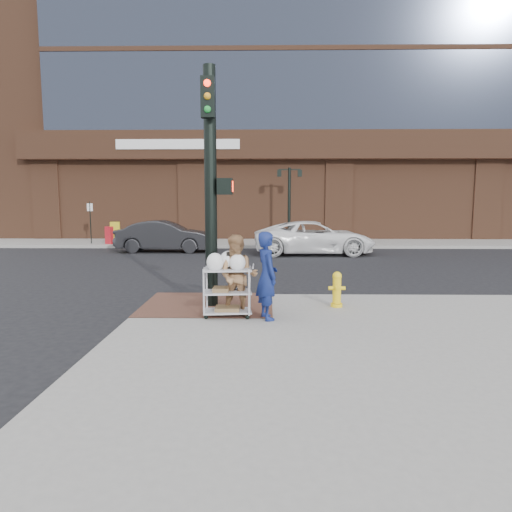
{
  "coord_description": "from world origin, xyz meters",
  "views": [
    {
      "loc": [
        0.62,
        -8.85,
        2.41
      ],
      "look_at": [
        0.46,
        0.64,
        1.25
      ],
      "focal_mm": 32.0,
      "sensor_mm": 36.0,
      "label": 1
    }
  ],
  "objects_px": {
    "utility_cart": "(227,287)",
    "pedestrian_tan": "(238,276)",
    "lamp_post": "(289,196)",
    "fire_hydrant": "(337,289)",
    "woman_blue": "(267,276)",
    "traffic_signal_pole": "(211,180)",
    "sedan_dark": "(165,236)",
    "minivan_white": "(314,238)"
  },
  "relations": [
    {
      "from": "traffic_signal_pole",
      "to": "sedan_dark",
      "type": "height_order",
      "value": "traffic_signal_pole"
    },
    {
      "from": "fire_hydrant",
      "to": "traffic_signal_pole",
      "type": "bearing_deg",
      "value": 178.97
    },
    {
      "from": "sedan_dark",
      "to": "minivan_white",
      "type": "bearing_deg",
      "value": -97.6
    },
    {
      "from": "lamp_post",
      "to": "fire_hydrant",
      "type": "distance_m",
      "value": 15.42
    },
    {
      "from": "lamp_post",
      "to": "minivan_white",
      "type": "relative_size",
      "value": 0.75
    },
    {
      "from": "traffic_signal_pole",
      "to": "pedestrian_tan",
      "type": "height_order",
      "value": "traffic_signal_pole"
    },
    {
      "from": "sedan_dark",
      "to": "lamp_post",
      "type": "bearing_deg",
      "value": -59.52
    },
    {
      "from": "utility_cart",
      "to": "traffic_signal_pole",
      "type": "bearing_deg",
      "value": 112.71
    },
    {
      "from": "pedestrian_tan",
      "to": "utility_cart",
      "type": "distance_m",
      "value": 0.31
    },
    {
      "from": "pedestrian_tan",
      "to": "utility_cart",
      "type": "xyz_separation_m",
      "value": [
        -0.21,
        0.01,
        -0.22
      ]
    },
    {
      "from": "traffic_signal_pole",
      "to": "minivan_white",
      "type": "bearing_deg",
      "value": 72.66
    },
    {
      "from": "woman_blue",
      "to": "fire_hydrant",
      "type": "distance_m",
      "value": 1.88
    },
    {
      "from": "woman_blue",
      "to": "sedan_dark",
      "type": "bearing_deg",
      "value": 2.22
    },
    {
      "from": "traffic_signal_pole",
      "to": "utility_cart",
      "type": "relative_size",
      "value": 3.91
    },
    {
      "from": "utility_cart",
      "to": "pedestrian_tan",
      "type": "bearing_deg",
      "value": -2.09
    },
    {
      "from": "pedestrian_tan",
      "to": "fire_hydrant",
      "type": "relative_size",
      "value": 2.11
    },
    {
      "from": "lamp_post",
      "to": "woman_blue",
      "type": "bearing_deg",
      "value": -94.62
    },
    {
      "from": "lamp_post",
      "to": "utility_cart",
      "type": "xyz_separation_m",
      "value": [
        -2.09,
        -16.16,
        -1.89
      ]
    },
    {
      "from": "fire_hydrant",
      "to": "minivan_white",
      "type": "bearing_deg",
      "value": 86.28
    },
    {
      "from": "lamp_post",
      "to": "pedestrian_tan",
      "type": "distance_m",
      "value": 16.36
    },
    {
      "from": "woman_blue",
      "to": "pedestrian_tan",
      "type": "relative_size",
      "value": 1.05
    },
    {
      "from": "traffic_signal_pole",
      "to": "fire_hydrant",
      "type": "xyz_separation_m",
      "value": [
        2.66,
        -0.05,
        -2.29
      ]
    },
    {
      "from": "woman_blue",
      "to": "minivan_white",
      "type": "distance_m",
      "value": 12.04
    },
    {
      "from": "pedestrian_tan",
      "to": "fire_hydrant",
      "type": "bearing_deg",
      "value": 29.93
    },
    {
      "from": "traffic_signal_pole",
      "to": "woman_blue",
      "type": "bearing_deg",
      "value": -43.08
    },
    {
      "from": "utility_cart",
      "to": "fire_hydrant",
      "type": "bearing_deg",
      "value": 21.31
    },
    {
      "from": "woman_blue",
      "to": "traffic_signal_pole",
      "type": "bearing_deg",
      "value": 28.84
    },
    {
      "from": "traffic_signal_pole",
      "to": "pedestrian_tan",
      "type": "bearing_deg",
      "value": -57.38
    },
    {
      "from": "pedestrian_tan",
      "to": "minivan_white",
      "type": "xyz_separation_m",
      "value": [
        2.76,
        11.69,
        -0.21
      ]
    },
    {
      "from": "sedan_dark",
      "to": "utility_cart",
      "type": "bearing_deg",
      "value": -162.72
    },
    {
      "from": "minivan_white",
      "to": "traffic_signal_pole",
      "type": "bearing_deg",
      "value": 161.79
    },
    {
      "from": "pedestrian_tan",
      "to": "minivan_white",
      "type": "height_order",
      "value": "pedestrian_tan"
    },
    {
      "from": "lamp_post",
      "to": "fire_hydrant",
      "type": "xyz_separation_m",
      "value": [
        0.18,
        -15.28,
        -2.08
      ]
    },
    {
      "from": "minivan_white",
      "to": "pedestrian_tan",
      "type": "bearing_deg",
      "value": 165.87
    },
    {
      "from": "utility_cart",
      "to": "fire_hydrant",
      "type": "distance_m",
      "value": 2.44
    },
    {
      "from": "pedestrian_tan",
      "to": "fire_hydrant",
      "type": "distance_m",
      "value": 2.28
    },
    {
      "from": "sedan_dark",
      "to": "utility_cart",
      "type": "xyz_separation_m",
      "value": [
        3.94,
        -12.59,
        -0.0
      ]
    },
    {
      "from": "lamp_post",
      "to": "minivan_white",
      "type": "bearing_deg",
      "value": -78.86
    },
    {
      "from": "minivan_white",
      "to": "fire_hydrant",
      "type": "height_order",
      "value": "minivan_white"
    },
    {
      "from": "lamp_post",
      "to": "woman_blue",
      "type": "relative_size",
      "value": 2.38
    },
    {
      "from": "utility_cart",
      "to": "woman_blue",
      "type": "bearing_deg",
      "value": -11.12
    },
    {
      "from": "traffic_signal_pole",
      "to": "minivan_white",
      "type": "xyz_separation_m",
      "value": [
        3.36,
        10.75,
        -2.09
      ]
    }
  ]
}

